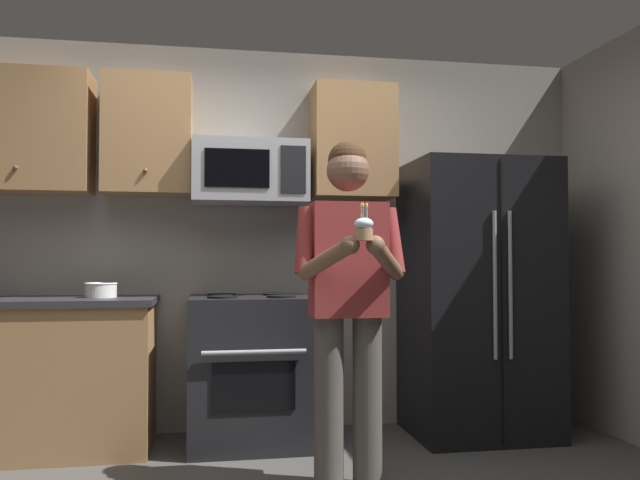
{
  "coord_description": "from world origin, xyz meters",
  "views": [
    {
      "loc": [
        -0.41,
        -2.71,
        1.14
      ],
      "look_at": [
        0.15,
        0.5,
        1.25
      ],
      "focal_mm": 36.04,
      "sensor_mm": 36.0,
      "label": 1
    }
  ],
  "objects": [
    {
      "name": "bowl_large_white",
      "position": [
        -1.06,
        1.41,
        0.97
      ],
      "size": [
        0.2,
        0.2,
        0.09
      ],
      "color": "white",
      "rests_on": "counter_left"
    },
    {
      "name": "microwave",
      "position": [
        -0.15,
        1.48,
        1.72
      ],
      "size": [
        0.74,
        0.41,
        0.4
      ],
      "color": "#9EA0A5"
    },
    {
      "name": "cabinet_row_upper",
      "position": [
        -0.72,
        1.53,
        1.95
      ],
      "size": [
        2.78,
        0.36,
        0.76
      ],
      "color": "#9E7247"
    },
    {
      "name": "oven_range",
      "position": [
        -0.15,
        1.36,
        0.46
      ],
      "size": [
        0.76,
        0.7,
        0.93
      ],
      "color": "black",
      "rests_on": "ground"
    },
    {
      "name": "person",
      "position": [
        0.29,
        0.49,
        1.0
      ],
      "size": [
        0.6,
        0.48,
        1.76
      ],
      "color": "#4C4742",
      "rests_on": "ground"
    },
    {
      "name": "refrigerator",
      "position": [
        1.35,
        1.32,
        0.9
      ],
      "size": [
        0.9,
        0.75,
        1.8
      ],
      "color": "black",
      "rests_on": "ground"
    },
    {
      "name": "cupcake",
      "position": [
        0.29,
        0.16,
        1.29
      ],
      "size": [
        0.09,
        0.09,
        0.17
      ],
      "color": "#A87F56"
    },
    {
      "name": "counter_left",
      "position": [
        -1.45,
        1.38,
        0.46
      ],
      "size": [
        1.44,
        0.66,
        0.92
      ],
      "color": "#9E7247",
      "rests_on": "ground"
    },
    {
      "name": "wall_back",
      "position": [
        0.0,
        1.75,
        1.3
      ],
      "size": [
        4.4,
        0.1,
        2.6
      ],
      "primitive_type": "cube",
      "color": "gray",
      "rests_on": "ground"
    }
  ]
}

